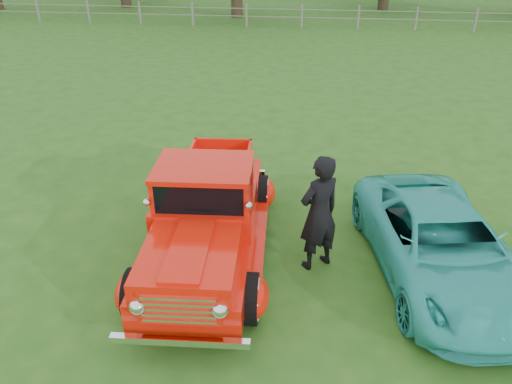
# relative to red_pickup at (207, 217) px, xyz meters

# --- Properties ---
(ground) EXTENTS (140.00, 140.00, 0.00)m
(ground) POSITION_rel_red_pickup_xyz_m (0.68, -0.82, -0.80)
(ground) COLOR #205316
(ground) RESTS_ON ground
(distant_hills) EXTENTS (116.00, 60.00, 18.00)m
(distant_hills) POSITION_rel_red_pickup_xyz_m (-3.41, 58.64, -5.34)
(distant_hills) COLOR #365A21
(distant_hills) RESTS_ON ground
(fence_line) EXTENTS (48.00, 0.12, 1.20)m
(fence_line) POSITION_rel_red_pickup_xyz_m (0.68, 21.18, -0.19)
(fence_line) COLOR slate
(fence_line) RESTS_ON ground
(red_pickup) EXTENTS (2.44, 5.08, 1.78)m
(red_pickup) POSITION_rel_red_pickup_xyz_m (0.00, 0.00, 0.00)
(red_pickup) COLOR black
(red_pickup) RESTS_ON ground
(teal_sedan) EXTENTS (2.74, 4.59, 1.20)m
(teal_sedan) POSITION_rel_red_pickup_xyz_m (3.80, -0.07, -0.20)
(teal_sedan) COLOR teal
(teal_sedan) RESTS_ON ground
(man) EXTENTS (0.88, 0.83, 2.01)m
(man) POSITION_rel_red_pickup_xyz_m (1.85, -0.02, 0.21)
(man) COLOR black
(man) RESTS_ON ground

